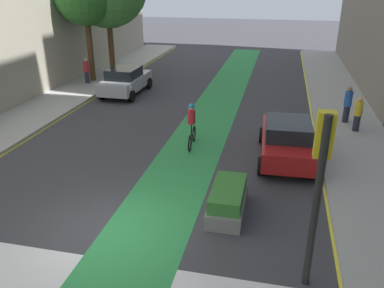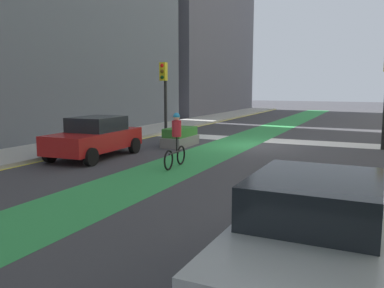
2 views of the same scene
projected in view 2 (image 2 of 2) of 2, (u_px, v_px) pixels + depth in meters
name	position (u px, v px, depth m)	size (l,w,h in m)	color
ground_plane	(254.00, 145.00, 18.82)	(120.00, 120.00, 0.00)	#38383D
bike_lane_paint	(232.00, 144.00, 19.27)	(2.40, 60.00, 0.01)	#2D8C47
crosswalk_band	(265.00, 140.00, 20.62)	(12.00, 1.80, 0.01)	silver
sidewalk_right	(121.00, 136.00, 21.94)	(3.00, 60.00, 0.15)	#9E9E99
curb_stripe_right	(145.00, 138.00, 21.32)	(0.16, 60.00, 0.01)	yellow
traffic_signal_near_right	(164.00, 85.00, 21.26)	(0.35, 0.52, 3.99)	black
car_red_right_far	(95.00, 137.00, 15.53)	(2.17, 4.27, 1.57)	#A51919
car_silver_left_far	(312.00, 237.00, 5.20)	(2.05, 4.21, 1.57)	#B2B7BF
cyclist_in_lane	(176.00, 139.00, 13.63)	(0.32, 1.73, 1.86)	black
median_planter	(180.00, 137.00, 18.60)	(0.99, 2.14, 0.85)	slate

